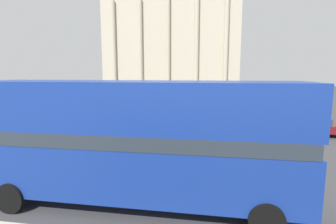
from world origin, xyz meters
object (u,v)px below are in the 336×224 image
Objects in this scene: pedestrian_olive at (241,103)px; pedestrian_black at (315,116)px; double_decker_bus at (138,138)px; pedestrian_yellow at (193,100)px; plaza_building_left at (172,42)px; traffic_light_mid at (166,105)px; car_maroon at (315,126)px; car_black at (301,113)px.

pedestrian_black is (5.07, -9.36, 0.05)m from pedestrian_olive.
double_decker_bus reaches higher than pedestrian_yellow.
pedestrian_yellow is 15.65m from pedestrian_black.
pedestrian_yellow is at bearing 25.88° from pedestrian_olive.
plaza_building_left is 28.34m from pedestrian_olive.
traffic_light_mid is 14.65m from pedestrian_yellow.
car_maroon is at bearing 151.60° from pedestrian_olive.
pedestrian_yellow is 1.09× the size of pedestrian_black.
pedestrian_olive reaches higher than car_maroon.
pedestrian_olive is at bearing -84.62° from pedestrian_yellow.
traffic_light_mid reaches higher than pedestrian_yellow.
traffic_light_mid is 11.11m from car_maroon.
traffic_light_mid is at bearing -161.43° from pedestrian_yellow.
double_decker_bus reaches higher than pedestrian_olive.
plaza_building_left is at bearing -19.51° from pedestrian_olive.
plaza_building_left is at bearing -39.40° from pedestrian_black.
pedestrian_olive is at bearing -38.31° from pedestrian_black.
plaza_building_left is at bearing 31.03° from car_maroon.
pedestrian_olive is 0.95× the size of pedestrian_black.
car_black is 1.00× the size of car_maroon.
car_maroon is at bearing 1.67° from traffic_light_mid.
plaza_building_left reaches higher than pedestrian_black.
pedestrian_yellow is at bearing -74.23° from plaza_building_left.
pedestrian_black is at bearing -112.74° from pedestrian_yellow.
double_decker_bus is at bearing -157.14° from pedestrian_yellow.
traffic_light_mid is at bearing 98.70° from car_maroon.
car_black and car_maroon have the same top height.
double_decker_bus is at bearing 119.87° from pedestrian_olive.
pedestrian_olive is at bearing 61.20° from traffic_light_mid.
plaza_building_left is 17.43× the size of pedestrian_olive.
traffic_light_mid is 1.75× the size of pedestrian_yellow.
pedestrian_yellow is (6.13, -21.70, -10.07)m from plaza_building_left.
car_maroon is (-1.18, -6.90, 0.00)m from car_black.
double_decker_bus reaches higher than car_maroon.
pedestrian_black reaches higher than pedestrian_olive.
plaza_building_left is at bearing -166.84° from car_black.
car_black is 13.27m from pedestrian_yellow.
plaza_building_left is at bearing 38.82° from pedestrian_yellow.
car_black is at bearing -100.54° from pedestrian_yellow.
pedestrian_black reaches higher than car_maroon.
pedestrian_yellow reaches higher than pedestrian_olive.
traffic_light_mid is (-1.05, 11.66, -0.26)m from double_decker_bus.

